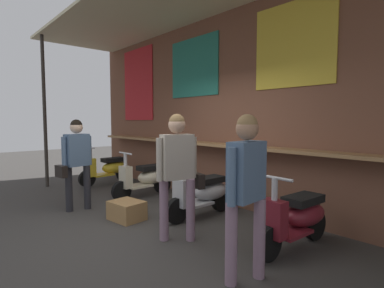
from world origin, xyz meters
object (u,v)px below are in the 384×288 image
at_px(scooter_silver, 204,193).
at_px(shopper_with_handbag, 76,156).
at_px(scooter_maroon, 297,217).
at_px(scooter_cream, 146,178).
at_px(shopper_browsing, 178,164).
at_px(shopper_passing, 246,180).
at_px(scooter_yellow, 109,168).
at_px(merchandise_crate, 127,210).

xyz_separation_m(scooter_silver, shopper_with_handbag, (-1.72, -1.47, 0.59)).
relative_size(scooter_maroon, shopper_with_handbag, 0.87).
relative_size(scooter_cream, shopper_browsing, 0.83).
bearing_deg(shopper_passing, scooter_silver, 142.48).
xyz_separation_m(scooter_cream, scooter_maroon, (3.47, -0.00, 0.00)).
relative_size(scooter_yellow, merchandise_crate, 2.65).
height_order(shopper_browsing, merchandise_crate, shopper_browsing).
distance_m(scooter_cream, scooter_maroon, 3.47).
height_order(scooter_cream, shopper_browsing, shopper_browsing).
xyz_separation_m(scooter_maroon, shopper_passing, (0.07, -1.12, 0.64)).
xyz_separation_m(shopper_passing, merchandise_crate, (-2.45, 0.05, -0.87)).
distance_m(shopper_with_handbag, shopper_browsing, 2.29).
xyz_separation_m(shopper_with_handbag, shopper_browsing, (2.23, 0.50, 0.05)).
bearing_deg(scooter_silver, shopper_passing, 58.41).
relative_size(scooter_cream, shopper_with_handbag, 0.86).
bearing_deg(scooter_yellow, shopper_browsing, 75.09).
bearing_deg(scooter_yellow, scooter_cream, 88.66).
xyz_separation_m(scooter_cream, scooter_silver, (1.77, -0.00, 0.00)).
xyz_separation_m(scooter_yellow, merchandise_crate, (2.80, -1.07, -0.24)).
relative_size(scooter_cream, shopper_passing, 0.84).
relative_size(scooter_silver, merchandise_crate, 2.65).
distance_m(scooter_maroon, shopper_with_handbag, 3.77).
distance_m(scooter_silver, merchandise_crate, 1.29).
relative_size(shopper_with_handbag, merchandise_crate, 3.06).
xyz_separation_m(scooter_yellow, shopper_with_handbag, (1.76, -1.47, 0.59)).
bearing_deg(shopper_with_handbag, merchandise_crate, 12.19).
xyz_separation_m(shopper_browsing, shopper_passing, (1.26, -0.15, -0.00)).
xyz_separation_m(scooter_cream, shopper_with_handbag, (0.05, -1.47, 0.59)).
distance_m(shopper_browsing, shopper_passing, 1.27).
distance_m(shopper_passing, merchandise_crate, 2.60).
height_order(scooter_yellow, shopper_browsing, shopper_browsing).
bearing_deg(shopper_with_handbag, shopper_browsing, 4.01).
distance_m(scooter_silver, shopper_passing, 2.19).
height_order(scooter_yellow, shopper_passing, shopper_passing).
bearing_deg(scooter_cream, shopper_with_handbag, 1.52).
height_order(scooter_silver, merchandise_crate, scooter_silver).
bearing_deg(merchandise_crate, scooter_silver, 57.53).
bearing_deg(shopper_with_handbag, scooter_yellow, 131.41).
bearing_deg(shopper_browsing, scooter_silver, -47.85).
height_order(shopper_browsing, shopper_passing, shopper_browsing).
bearing_deg(scooter_cream, scooter_yellow, -90.24).
bearing_deg(scooter_silver, scooter_maroon, 90.72).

